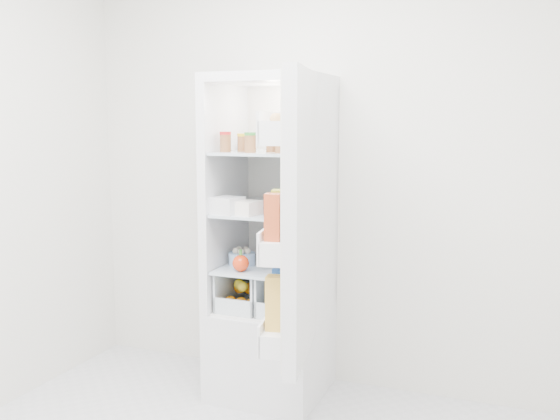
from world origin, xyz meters
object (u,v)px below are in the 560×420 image
at_px(mushroom_bowl, 242,259).
at_px(red_cabbage, 300,251).
at_px(fridge_door, 294,224).
at_px(refrigerator, 274,278).

bearing_deg(mushroom_bowl, red_cabbage, 18.17).
bearing_deg(fridge_door, refrigerator, 18.41).
distance_m(mushroom_bowl, fridge_door, 0.81).
bearing_deg(fridge_door, mushroom_bowl, 32.69).
relative_size(mushroom_bowl, fridge_door, 0.11).
height_order(refrigerator, mushroom_bowl, refrigerator).
bearing_deg(refrigerator, mushroom_bowl, -148.17).
bearing_deg(red_cabbage, mushroom_bowl, -161.83).
distance_m(red_cabbage, fridge_door, 0.72).
xyz_separation_m(refrigerator, red_cabbage, (0.15, 0.01, 0.17)).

